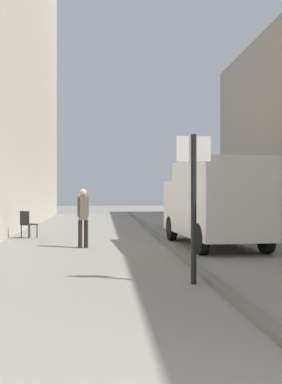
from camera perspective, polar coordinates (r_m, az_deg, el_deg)
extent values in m
plane|color=gray|center=(14.24, -3.25, -6.42)|extent=(80.00, 80.00, 0.00)
cube|color=#615F5B|center=(14.36, 3.10, -6.13)|extent=(0.16, 40.00, 0.12)
cylinder|color=black|center=(13.73, -6.59, -5.00)|extent=(0.12, 0.12, 0.79)
cylinder|color=black|center=(13.70, -7.29, -5.01)|extent=(0.12, 0.12, 0.79)
cube|color=brown|center=(13.67, -6.94, -1.94)|extent=(0.26, 0.23, 0.68)
cylinder|color=brown|center=(13.69, -6.45, -1.72)|extent=(0.09, 0.09, 0.57)
cylinder|color=brown|center=(13.65, -7.44, -1.73)|extent=(0.09, 0.09, 0.57)
sphere|color=tan|center=(13.66, -6.94, -0.06)|extent=(0.22, 0.22, 0.22)
cube|color=silver|center=(13.56, 9.44, -0.75)|extent=(2.17, 3.88, 2.15)
cube|color=silver|center=(16.07, 6.59, -1.58)|extent=(2.01, 1.59, 1.61)
cube|color=black|center=(16.56, 6.13, -0.31)|extent=(1.61, 0.15, 0.71)
cylinder|color=black|center=(15.76, 3.70, -4.34)|extent=(0.27, 0.81, 0.80)
cylinder|color=black|center=(16.21, 9.66, -4.21)|extent=(0.27, 0.81, 0.80)
cylinder|color=black|center=(12.24, 7.29, -5.60)|extent=(0.27, 0.81, 0.80)
cylinder|color=black|center=(12.81, 14.75, -5.35)|extent=(0.27, 0.81, 0.80)
cube|color=navy|center=(21.35, 5.64, -2.93)|extent=(1.99, 4.28, 0.55)
cube|color=black|center=(21.32, 5.64, -1.28)|extent=(1.62, 2.59, 0.68)
cylinder|color=black|center=(22.68, 3.10, -3.20)|extent=(0.23, 0.65, 0.64)
cylinder|color=black|center=(22.89, 7.20, -3.17)|extent=(0.23, 0.65, 0.64)
cylinder|color=black|center=(19.84, 3.84, -3.66)|extent=(0.23, 0.65, 0.64)
cylinder|color=black|center=(20.08, 8.51, -3.62)|extent=(0.23, 0.65, 0.64)
cylinder|color=black|center=(8.32, 6.31, -2.06)|extent=(0.10, 0.10, 2.60)
cube|color=white|center=(8.35, 6.31, 5.16)|extent=(0.60, 0.04, 0.44)
cylinder|color=black|center=(17.17, -13.17, -4.56)|extent=(0.04, 0.04, 0.45)
cylinder|color=black|center=(16.89, -12.34, -4.64)|extent=(0.04, 0.04, 0.45)
cylinder|color=black|center=(16.93, -14.13, -4.63)|extent=(0.04, 0.04, 0.45)
cylinder|color=black|center=(16.65, -13.31, -4.71)|extent=(0.04, 0.04, 0.45)
cube|color=black|center=(16.89, -13.24, -3.80)|extent=(0.62, 0.62, 0.04)
cube|color=black|center=(16.75, -13.76, -3.00)|extent=(0.36, 0.32, 0.45)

